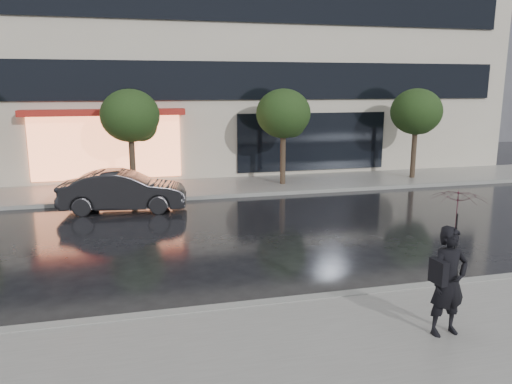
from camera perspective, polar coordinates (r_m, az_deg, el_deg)
name	(u,v)px	position (r m, az deg, el deg)	size (l,w,h in m)	color
ground	(286,285)	(10.69, 3.40, -10.52)	(120.00, 120.00, 0.00)	black
sidewalk_near	(351,364)	(7.95, 10.81, -18.73)	(60.00, 4.50, 0.12)	slate
sidewalk_far	(210,187)	(20.29, -5.28, 0.54)	(60.00, 3.50, 0.12)	slate
curb_near	(301,301)	(9.80, 5.19, -12.30)	(60.00, 0.25, 0.14)	gray
curb_far	(217,196)	(18.60, -4.45, -0.48)	(60.00, 0.25, 0.14)	gray
bg_building_right	(484,38)	(47.49, 24.62, 15.75)	(12.00, 12.00, 16.00)	#4C4C54
tree_mid_west	(132,118)	(19.47, -14.01, 8.25)	(2.20, 2.20, 3.99)	#33261C
tree_mid_east	(285,115)	(20.39, 3.28, 8.74)	(2.20, 2.20, 3.99)	#33261C
tree_far_east	(417,113)	(22.90, 17.93, 8.55)	(2.20, 2.20, 3.99)	#33261C
parked_car	(124,191)	(17.12, -14.90, 0.11)	(1.43, 4.10, 1.35)	black
pedestrian_with_umbrella	(453,247)	(8.54, 21.59, -5.91)	(0.91, 0.93, 2.40)	black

